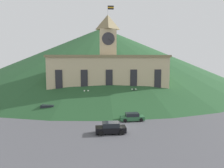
% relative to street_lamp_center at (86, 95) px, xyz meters
% --- Properties ---
extents(ground_plane, '(160.00, 160.00, 0.00)m').
position_rel_street_lamp_center_xyz_m(ground_plane, '(5.61, -15.05, -3.37)').
color(ground_plane, '#4C4C51').
extents(civic_building, '(31.36, 11.61, 26.02)m').
position_rel_street_lamp_center_xyz_m(civic_building, '(5.61, 7.71, 3.68)').
color(civic_building, '#C6B289').
rests_on(civic_building, ground).
extents(banner_fence, '(26.78, 0.12, 2.26)m').
position_rel_street_lamp_center_xyz_m(banner_fence, '(5.61, -1.31, -2.24)').
color(banner_fence, gold).
rests_on(banner_fence, ground).
extents(hillside_backdrop, '(125.96, 125.96, 26.37)m').
position_rel_street_lamp_center_xyz_m(hillside_backdrop, '(5.61, 52.08, 9.82)').
color(hillside_backdrop, '#234C28').
rests_on(hillside_backdrop, ground).
extents(street_lamp_center, '(1.26, 0.36, 4.58)m').
position_rel_street_lamp_center_xyz_m(street_lamp_center, '(0.00, 0.00, 0.00)').
color(street_lamp_center, black).
rests_on(street_lamp_center, ground).
extents(street_lamp_left, '(1.26, 0.36, 4.83)m').
position_rel_street_lamp_center_xyz_m(street_lamp_left, '(11.47, -0.00, 0.16)').
color(street_lamp_left, black).
rests_on(street_lamp_left, ground).
extents(car_yellow_coupe, '(4.20, 2.13, 1.35)m').
position_rel_street_lamp_center_xyz_m(car_yellow_coupe, '(-0.20, -6.07, -2.74)').
color(car_yellow_coupe, yellow).
rests_on(car_yellow_coupe, ground).
extents(car_blue_van, '(5.19, 2.56, 2.10)m').
position_rel_street_lamp_center_xyz_m(car_blue_van, '(-8.12, -4.34, -2.41)').
color(car_blue_van, '#284C99').
rests_on(car_blue_van, ground).
extents(car_green_wagon, '(4.70, 2.35, 1.55)m').
position_rel_street_lamp_center_xyz_m(car_green_wagon, '(9.24, -10.81, -2.65)').
color(car_green_wagon, '#2D663D').
rests_on(car_green_wagon, ground).
extents(car_black_suv, '(4.95, 2.46, 1.80)m').
position_rel_street_lamp_center_xyz_m(car_black_suv, '(4.58, -17.66, -2.54)').
color(car_black_suv, black).
rests_on(car_black_suv, ground).
extents(pedestrian, '(0.49, 0.49, 1.88)m').
position_rel_street_lamp_center_xyz_m(pedestrian, '(4.81, -4.34, -2.35)').
color(pedestrian, brown).
rests_on(pedestrian, ground).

